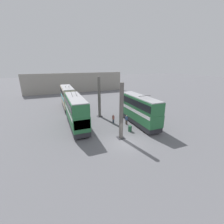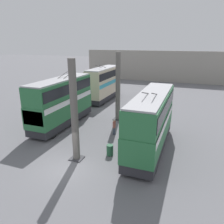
{
  "view_description": "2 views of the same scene",
  "coord_description": "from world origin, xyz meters",
  "px_view_note": "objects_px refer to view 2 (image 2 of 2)",
  "views": [
    {
      "loc": [
        -16.2,
        8.64,
        10.45
      ],
      "look_at": [
        8.1,
        -1.21,
        1.93
      ],
      "focal_mm": 24.0,
      "sensor_mm": 36.0,
      "label": 1
    },
    {
      "loc": [
        -12.24,
        -8.32,
        9.2
      ],
      "look_at": [
        10.56,
        0.25,
        1.32
      ],
      "focal_mm": 35.0,
      "sensor_mm": 36.0,
      "label": 2
    }
  ],
  "objects_px": {
    "person_by_left_row": "(129,134)",
    "oil_drum": "(110,150)",
    "bus_right_far": "(104,82)",
    "person_aisle_midway": "(114,127)",
    "bus_right_near": "(62,99)",
    "bus_left_near": "(151,119)"
  },
  "relations": [
    {
      "from": "person_aisle_midway",
      "to": "person_by_left_row",
      "type": "distance_m",
      "value": 2.43
    },
    {
      "from": "bus_right_far",
      "to": "person_by_left_row",
      "type": "bearing_deg",
      "value": -149.15
    },
    {
      "from": "bus_left_near",
      "to": "person_aisle_midway",
      "type": "distance_m",
      "value": 5.0
    },
    {
      "from": "person_aisle_midway",
      "to": "person_by_left_row",
      "type": "height_order",
      "value": "person_by_left_row"
    },
    {
      "from": "bus_right_near",
      "to": "person_aisle_midway",
      "type": "distance_m",
      "value": 6.84
    },
    {
      "from": "bus_left_near",
      "to": "bus_right_near",
      "type": "relative_size",
      "value": 1.03
    },
    {
      "from": "bus_right_far",
      "to": "oil_drum",
      "type": "relative_size",
      "value": 9.99
    },
    {
      "from": "bus_right_far",
      "to": "person_aisle_midway",
      "type": "height_order",
      "value": "bus_right_far"
    },
    {
      "from": "bus_left_near",
      "to": "person_by_left_row",
      "type": "height_order",
      "value": "bus_left_near"
    },
    {
      "from": "bus_right_near",
      "to": "bus_right_far",
      "type": "relative_size",
      "value": 1.06
    },
    {
      "from": "bus_right_near",
      "to": "oil_drum",
      "type": "relative_size",
      "value": 10.55
    },
    {
      "from": "person_by_left_row",
      "to": "oil_drum",
      "type": "distance_m",
      "value": 2.97
    },
    {
      "from": "bus_left_near",
      "to": "person_aisle_midway",
      "type": "height_order",
      "value": "bus_left_near"
    },
    {
      "from": "bus_right_near",
      "to": "person_aisle_midway",
      "type": "xyz_separation_m",
      "value": [
        -0.51,
        -6.46,
        -2.17
      ]
    },
    {
      "from": "bus_right_near",
      "to": "person_by_left_row",
      "type": "relative_size",
      "value": 5.68
    },
    {
      "from": "person_aisle_midway",
      "to": "oil_drum",
      "type": "height_order",
      "value": "person_aisle_midway"
    },
    {
      "from": "bus_left_near",
      "to": "bus_right_near",
      "type": "xyz_separation_m",
      "value": [
        2.53,
        10.57,
        0.14
      ]
    },
    {
      "from": "person_aisle_midway",
      "to": "oil_drum",
      "type": "relative_size",
      "value": 1.76
    },
    {
      "from": "bus_right_far",
      "to": "person_by_left_row",
      "type": "relative_size",
      "value": 5.38
    },
    {
      "from": "bus_right_far",
      "to": "bus_right_near",
      "type": "bearing_deg",
      "value": 180.0
    },
    {
      "from": "bus_right_near",
      "to": "oil_drum",
      "type": "distance_m",
      "value": 9.33
    },
    {
      "from": "bus_right_near",
      "to": "person_by_left_row",
      "type": "xyz_separation_m",
      "value": [
        -1.92,
        -8.44,
        -2.12
      ]
    }
  ]
}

